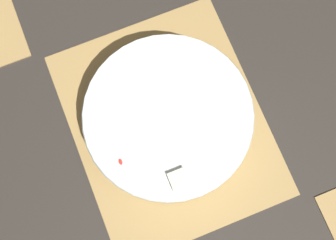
{
  "coord_description": "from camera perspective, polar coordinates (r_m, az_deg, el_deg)",
  "views": [
    {
      "loc": [
        0.17,
        -0.07,
        0.84
      ],
      "look_at": [
        0.0,
        0.0,
        0.04
      ],
      "focal_mm": 50.0,
      "sensor_mm": 36.0,
      "label": 1
    }
  ],
  "objects": [
    {
      "name": "ground_plane",
      "position": [
        0.86,
        -0.0,
        -0.52
      ],
      "size": [
        6.0,
        6.0,
        0.0
      ],
      "primitive_type": "plane",
      "color": "#2D2823"
    },
    {
      "name": "bamboo_mat_center",
      "position": [
        0.86,
        -0.0,
        -0.48
      ],
      "size": [
        0.42,
        0.34,
        0.01
      ],
      "color": "#A8844C",
      "rests_on": "ground_plane"
    },
    {
      "name": "fruit_salad_bowl",
      "position": [
        0.82,
        0.03,
        0.14
      ],
      "size": [
        0.3,
        0.3,
        0.09
      ],
      "color": "silver",
      "rests_on": "bamboo_mat_center"
    }
  ]
}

